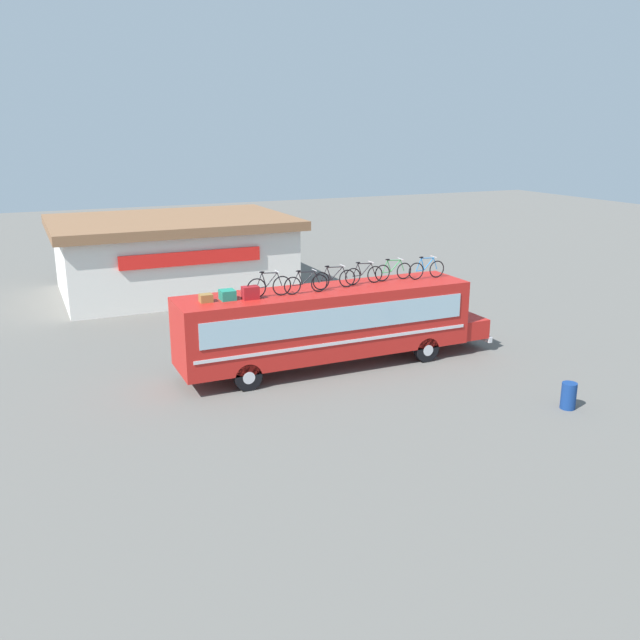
% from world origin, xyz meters
% --- Properties ---
extents(ground_plane, '(120.00, 120.00, 0.00)m').
position_xyz_m(ground_plane, '(0.00, 0.00, 0.00)').
color(ground_plane, '#605E59').
extents(bus, '(12.87, 2.55, 3.12)m').
position_xyz_m(bus, '(0.19, 0.00, 1.80)').
color(bus, red).
rests_on(bus, ground).
extents(luggage_bag_1, '(0.44, 0.40, 0.28)m').
position_xyz_m(luggage_bag_1, '(-4.68, -0.03, 3.26)').
color(luggage_bag_1, olive).
rests_on(luggage_bag_1, bus).
extents(luggage_bag_2, '(0.52, 0.56, 0.36)m').
position_xyz_m(luggage_bag_2, '(-3.89, -0.04, 3.30)').
color(luggage_bag_2, '#1E7F66').
rests_on(luggage_bag_2, bus).
extents(luggage_bag_3, '(0.58, 0.38, 0.47)m').
position_xyz_m(luggage_bag_3, '(-3.11, -0.28, 3.35)').
color(luggage_bag_3, maroon).
rests_on(luggage_bag_3, bus).
extents(rooftop_bicycle_1, '(1.71, 0.44, 0.97)m').
position_xyz_m(rooftop_bicycle_1, '(-2.38, -0.23, 3.52)').
color(rooftop_bicycle_1, black).
rests_on(rooftop_bicycle_1, bus).
extents(rooftop_bicycle_2, '(1.75, 0.44, 0.90)m').
position_xyz_m(rooftop_bicycle_2, '(-0.96, -0.29, 3.49)').
color(rooftop_bicycle_2, black).
rests_on(rooftop_bicycle_2, bus).
extents(rooftop_bicycle_3, '(1.79, 0.44, 0.92)m').
position_xyz_m(rooftop_bicycle_3, '(0.33, -0.03, 3.50)').
color(rooftop_bicycle_3, black).
rests_on(rooftop_bicycle_3, bus).
extents(rooftop_bicycle_4, '(1.65, 0.44, 0.90)m').
position_xyz_m(rooftop_bicycle_4, '(1.74, 0.23, 3.49)').
color(rooftop_bicycle_4, black).
rests_on(rooftop_bicycle_4, bus).
extents(rooftop_bicycle_5, '(1.67, 0.44, 0.89)m').
position_xyz_m(rooftop_bicycle_5, '(3.13, 0.34, 3.49)').
color(rooftop_bicycle_5, black).
rests_on(rooftop_bicycle_5, bus).
extents(rooftop_bicycle_6, '(1.69, 0.44, 0.93)m').
position_xyz_m(rooftop_bicycle_6, '(4.51, 0.04, 3.50)').
color(rooftop_bicycle_6, black).
rests_on(rooftop_bicycle_6, bus).
extents(roadside_building, '(13.05, 9.41, 4.20)m').
position_xyz_m(roadside_building, '(-2.50, 15.29, 2.14)').
color(roadside_building, silver).
rests_on(roadside_building, ground).
extents(trash_bin, '(0.50, 0.50, 0.90)m').
position_xyz_m(trash_bin, '(5.62, -7.07, 0.45)').
color(trash_bin, navy).
rests_on(trash_bin, ground).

